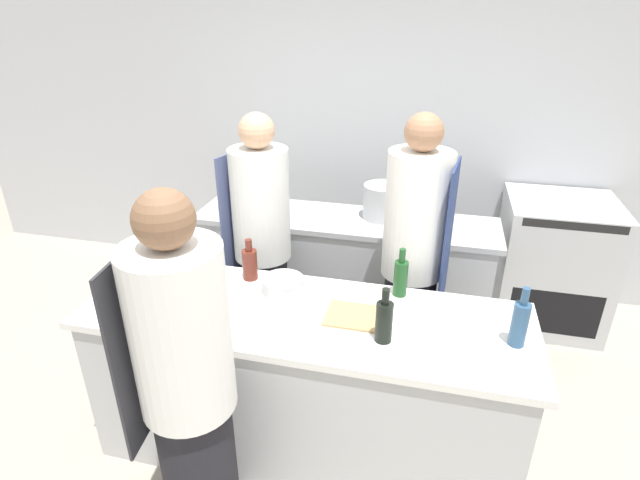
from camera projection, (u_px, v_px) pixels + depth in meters
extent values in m
plane|color=#A89E8E|center=(306.00, 443.00, 2.94)|extent=(16.00, 16.00, 0.00)
cube|color=silver|center=(370.00, 127.00, 4.21)|extent=(8.00, 0.06, 2.80)
cube|color=#B7BABC|center=(305.00, 385.00, 2.75)|extent=(2.22, 0.72, 0.87)
cube|color=white|center=(304.00, 316.00, 2.56)|extent=(2.31, 0.75, 0.04)
cube|color=#B7BABC|center=(344.00, 275.00, 3.87)|extent=(2.14, 0.54, 0.87)
cube|color=#B7BABC|center=(345.00, 221.00, 3.68)|extent=(2.23, 0.56, 0.04)
cube|color=#B7BABC|center=(552.00, 263.00, 3.89)|extent=(0.79, 0.74, 1.02)
cube|color=black|center=(554.00, 313.00, 3.67)|extent=(0.63, 0.01, 0.36)
cube|color=black|center=(575.00, 226.00, 3.37)|extent=(0.67, 0.01, 0.06)
cylinder|color=black|center=(201.00, 470.00, 2.28)|extent=(0.33, 0.33, 0.82)
cylinder|color=white|center=(180.00, 332.00, 1.95)|extent=(0.39, 0.39, 0.73)
cube|color=#2D2D33|center=(136.00, 349.00, 2.02)|extent=(0.06, 0.37, 0.85)
sphere|color=brown|center=(164.00, 219.00, 1.75)|extent=(0.23, 0.23, 0.23)
cylinder|color=black|center=(406.00, 328.00, 3.27)|extent=(0.32, 0.32, 0.84)
cylinder|color=white|center=(417.00, 215.00, 2.93)|extent=(0.38, 0.38, 0.76)
cube|color=navy|center=(448.00, 237.00, 2.91)|extent=(0.06, 0.36, 0.88)
sphere|color=#9E7051|center=(424.00, 132.00, 2.72)|extent=(0.22, 0.22, 0.22)
cylinder|color=black|center=(266.00, 306.00, 3.52)|extent=(0.32, 0.32, 0.81)
cylinder|color=silver|center=(261.00, 205.00, 3.19)|extent=(0.37, 0.37, 0.73)
cube|color=#4C567F|center=(238.00, 214.00, 3.32)|extent=(0.11, 0.35, 0.85)
sphere|color=tan|center=(256.00, 131.00, 2.99)|extent=(0.22, 0.22, 0.22)
cylinder|color=#19471E|center=(401.00, 279.00, 2.67)|extent=(0.07, 0.07, 0.20)
cylinder|color=#19471E|center=(402.00, 256.00, 2.61)|extent=(0.03, 0.03, 0.08)
cylinder|color=#B2A84C|center=(163.00, 256.00, 2.95)|extent=(0.07, 0.07, 0.16)
cylinder|color=#B2A84C|center=(161.00, 240.00, 2.90)|extent=(0.03, 0.03, 0.06)
cylinder|color=#2D5175|center=(519.00, 325.00, 2.27)|extent=(0.08, 0.08, 0.22)
cylinder|color=#2D5175|center=(525.00, 296.00, 2.20)|extent=(0.03, 0.03, 0.08)
cylinder|color=black|center=(384.00, 322.00, 2.30)|extent=(0.08, 0.08, 0.20)
cylinder|color=black|center=(386.00, 297.00, 2.24)|extent=(0.04, 0.04, 0.08)
cylinder|color=silver|center=(197.00, 253.00, 2.92)|extent=(0.07, 0.07, 0.21)
cylinder|color=silver|center=(194.00, 230.00, 2.86)|extent=(0.03, 0.03, 0.08)
cylinder|color=#5B2319|center=(250.00, 265.00, 2.83)|extent=(0.09, 0.09, 0.18)
cylinder|color=#5B2319|center=(249.00, 245.00, 2.78)|extent=(0.04, 0.04, 0.07)
cylinder|color=#B7BABC|center=(283.00, 285.00, 2.72)|extent=(0.23, 0.23, 0.08)
cylinder|color=white|center=(133.00, 309.00, 2.51)|extent=(0.19, 0.19, 0.08)
cylinder|color=white|center=(297.00, 304.00, 2.53)|extent=(0.09, 0.09, 0.10)
cube|color=tan|center=(354.00, 316.00, 2.51)|extent=(0.29, 0.23, 0.01)
cylinder|color=#B7BABC|center=(383.00, 202.00, 3.62)|extent=(0.28, 0.28, 0.25)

